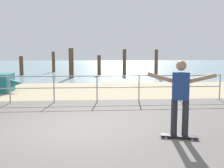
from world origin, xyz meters
name	(u,v)px	position (x,y,z in m)	size (l,w,h in m)	color
ground_plane	(63,145)	(0.00, -1.00, 0.00)	(24.00, 10.00, 0.04)	#605B56
beach_strip	(80,90)	(0.00, 7.00, 0.00)	(24.00, 6.00, 0.04)	tan
sea_surface	(88,65)	(0.00, 35.00, 0.00)	(72.00, 50.00, 0.04)	#75939E
railing_fence	(54,85)	(-0.82, 3.60, 0.70)	(13.10, 0.05, 1.05)	#9EA0A5
skateboard	(179,136)	(2.53, -0.84, 0.07)	(0.82, 0.43, 0.08)	black
skateboarder	(180,94)	(2.53, -0.84, 1.02)	(1.41, 0.51, 1.65)	#26262B
groyne_post_1	(21,66)	(-5.35, 16.29, 0.82)	(0.32, 0.32, 1.64)	#513826
groyne_post_2	(53,62)	(-3.14, 19.76, 1.02)	(0.30, 0.30, 2.04)	#513826
groyne_post_3	(71,63)	(-0.94, 13.75, 1.13)	(0.37, 0.37, 2.26)	#513826
groyne_post_4	(99,65)	(1.26, 16.12, 0.86)	(0.30, 0.30, 1.71)	#513826
groyne_post_5	(124,62)	(3.46, 16.12, 1.11)	(0.31, 0.31, 2.22)	#513826
groyne_post_6	(156,63)	(5.67, 13.73, 1.09)	(0.27, 0.27, 2.17)	#513826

